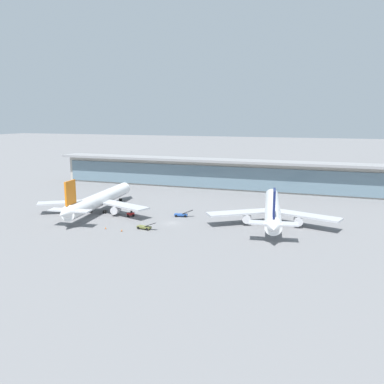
{
  "coord_description": "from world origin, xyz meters",
  "views": [
    {
      "loc": [
        50.99,
        -124.93,
        36.44
      ],
      "look_at": [
        0.0,
        21.47,
        7.17
      ],
      "focal_mm": 37.51,
      "sensor_mm": 36.0,
      "label": 1
    }
  ],
  "objects_px": {
    "airliner_centre_stand": "(272,209)",
    "service_truck_under_wing_blue": "(182,215)",
    "safety_cone_alpha": "(106,228)",
    "service_truck_near_nose_red": "(131,214)",
    "airliner_left_stand": "(99,200)",
    "safety_cone_bravo": "(122,230)",
    "service_truck_mid_apron_olive": "(145,227)"
  },
  "relations": [
    {
      "from": "airliner_centre_stand",
      "to": "service_truck_under_wing_blue",
      "type": "bearing_deg",
      "value": -176.63
    },
    {
      "from": "airliner_centre_stand",
      "to": "safety_cone_alpha",
      "type": "bearing_deg",
      "value": -153.22
    },
    {
      "from": "service_truck_near_nose_red",
      "to": "airliner_centre_stand",
      "type": "bearing_deg",
      "value": 8.28
    },
    {
      "from": "airliner_centre_stand",
      "to": "service_truck_near_nose_red",
      "type": "height_order",
      "value": "airliner_centre_stand"
    },
    {
      "from": "airliner_left_stand",
      "to": "safety_cone_bravo",
      "type": "height_order",
      "value": "airliner_left_stand"
    },
    {
      "from": "service_truck_under_wing_blue",
      "to": "safety_cone_alpha",
      "type": "bearing_deg",
      "value": -126.96
    },
    {
      "from": "airliner_left_stand",
      "to": "service_truck_near_nose_red",
      "type": "xyz_separation_m",
      "value": [
        14.48,
        -1.74,
        -4.03
      ]
    },
    {
      "from": "airliner_left_stand",
      "to": "safety_cone_alpha",
      "type": "bearing_deg",
      "value": -53.35
    },
    {
      "from": "airliner_left_stand",
      "to": "service_truck_near_nose_red",
      "type": "relative_size",
      "value": 17.67
    },
    {
      "from": "airliner_left_stand",
      "to": "airliner_centre_stand",
      "type": "bearing_deg",
      "value": 4.96
    },
    {
      "from": "service_truck_near_nose_red",
      "to": "airliner_left_stand",
      "type": "bearing_deg",
      "value": 173.13
    },
    {
      "from": "service_truck_under_wing_blue",
      "to": "airliner_centre_stand",
      "type": "bearing_deg",
      "value": 3.37
    },
    {
      "from": "service_truck_near_nose_red",
      "to": "service_truck_under_wing_blue",
      "type": "relative_size",
      "value": 0.48
    },
    {
      "from": "service_truck_near_nose_red",
      "to": "service_truck_mid_apron_olive",
      "type": "relative_size",
      "value": 0.48
    },
    {
      "from": "safety_cone_alpha",
      "to": "safety_cone_bravo",
      "type": "height_order",
      "value": "same"
    },
    {
      "from": "service_truck_near_nose_red",
      "to": "safety_cone_alpha",
      "type": "height_order",
      "value": "service_truck_near_nose_red"
    },
    {
      "from": "airliner_left_stand",
      "to": "service_truck_mid_apron_olive",
      "type": "height_order",
      "value": "airliner_left_stand"
    },
    {
      "from": "airliner_centre_stand",
      "to": "safety_cone_bravo",
      "type": "relative_size",
      "value": 83.48
    },
    {
      "from": "airliner_centre_stand",
      "to": "safety_cone_bravo",
      "type": "distance_m",
      "value": 51.72
    },
    {
      "from": "service_truck_under_wing_blue",
      "to": "service_truck_mid_apron_olive",
      "type": "relative_size",
      "value": 1.0
    },
    {
      "from": "service_truck_mid_apron_olive",
      "to": "safety_cone_alpha",
      "type": "xyz_separation_m",
      "value": [
        -12.28,
        -3.9,
        -0.49
      ]
    },
    {
      "from": "service_truck_under_wing_blue",
      "to": "safety_cone_alpha",
      "type": "distance_m",
      "value": 29.57
    },
    {
      "from": "service_truck_near_nose_red",
      "to": "safety_cone_alpha",
      "type": "relative_size",
      "value": 4.73
    },
    {
      "from": "service_truck_under_wing_blue",
      "to": "service_truck_mid_apron_olive",
      "type": "xyz_separation_m",
      "value": [
        -5.5,
        -19.73,
        0.0
      ]
    },
    {
      "from": "safety_cone_bravo",
      "to": "service_truck_near_nose_red",
      "type": "bearing_deg",
      "value": 109.38
    },
    {
      "from": "airliner_left_stand",
      "to": "service_truck_mid_apron_olive",
      "type": "distance_m",
      "value": 31.71
    },
    {
      "from": "airliner_centre_stand",
      "to": "service_truck_under_wing_blue",
      "type": "relative_size",
      "value": 8.43
    },
    {
      "from": "airliner_centre_stand",
      "to": "service_truck_mid_apron_olive",
      "type": "height_order",
      "value": "airliner_centre_stand"
    },
    {
      "from": "safety_cone_bravo",
      "to": "safety_cone_alpha",
      "type": "bearing_deg",
      "value": 174.38
    },
    {
      "from": "airliner_left_stand",
      "to": "airliner_centre_stand",
      "type": "xyz_separation_m",
      "value": [
        65.44,
        5.67,
        0.0
      ]
    },
    {
      "from": "airliner_left_stand",
      "to": "safety_cone_bravo",
      "type": "relative_size",
      "value": 83.64
    },
    {
      "from": "service_truck_under_wing_blue",
      "to": "service_truck_mid_apron_olive",
      "type": "distance_m",
      "value": 20.48
    }
  ]
}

